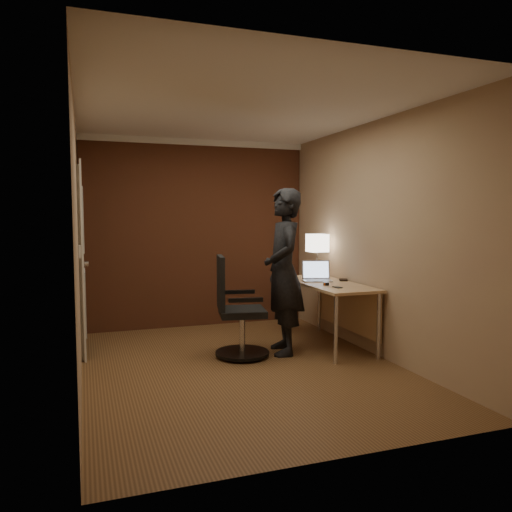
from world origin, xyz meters
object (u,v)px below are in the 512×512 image
Objects in this scene: mouse at (326,284)px; phone at (337,287)px; person at (284,271)px; desk_lamp at (317,244)px; wallet at (343,280)px; office_chair at (236,314)px; desk at (332,293)px; laptop at (316,275)px.

phone is at bearing -61.03° from mouse.
mouse is 0.51m from person.
desk_lamp is 4.86× the size of wallet.
phone is 0.11× the size of office_chair.
laptop is (-0.11, 0.19, 0.19)m from desk.
desk_lamp is at bearing 62.78° from laptop.
desk is at bearing -58.72° from laptop.
desk_lamp is 0.49m from laptop.
office_chair is at bearing -172.20° from wallet.
mouse is 1.06m from office_chair.
desk_lamp reaches higher than mouse.
laptop is 0.65m from person.
wallet is at bearing 50.11° from phone.
person is (-0.84, -0.20, 0.15)m from wallet.
phone is at bearing -94.18° from laptop.
person is (-0.71, -0.63, -0.25)m from desk_lamp.
desk_lamp is 0.51× the size of office_chair.
person reaches higher than desk_lamp.
laptop is (-0.16, -0.31, -0.35)m from desk_lamp.
desk is at bearing 5.91° from office_chair.
desk_lamp is at bearing 141.72° from person.
person is at bearing -166.61° from wallet.
desk_lamp is at bearing 95.33° from mouse.
office_chair is at bearing -174.09° from desk.
person is at bearing 147.69° from phone.
desk_lamp reaches higher than desk.
laptop is 0.22× the size of person.
office_chair is at bearing -163.99° from laptop.
wallet is (0.29, -0.12, -0.05)m from laptop.
wallet is (0.33, 0.47, 0.01)m from phone.
office_chair is (-1.20, -0.12, -0.14)m from desk.
desk is at bearing -95.09° from desk_lamp.
desk is 15.00× the size of mouse.
office_chair reaches higher than phone.
mouse is (-0.22, -0.68, -0.40)m from desk_lamp.
office_chair is (-1.02, 0.06, -0.28)m from mouse.
wallet is at bearing 58.51° from mouse.
person is (-0.67, -0.14, 0.29)m from desk.
desk is 3.85× the size of laptop.
office_chair is at bearing -153.56° from desk_lamp.
desk_lamp is 0.61m from wallet.
desk is at bearing -159.88° from wallet.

